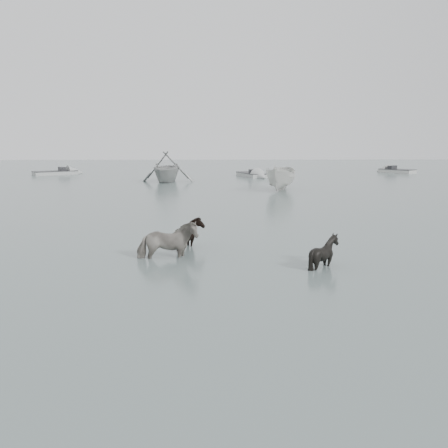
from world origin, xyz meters
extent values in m
plane|color=#4F5E5C|center=(0.00, 0.00, 0.00)|extent=(140.00, 140.00, 0.00)
imported|color=black|center=(-1.75, -0.36, 0.78)|extent=(1.96, 1.12, 1.56)
imported|color=black|center=(-1.06, 1.06, 0.64)|extent=(1.26, 1.42, 1.29)
imported|color=black|center=(2.84, -1.49, 0.62)|extent=(1.17, 1.05, 1.25)
imported|color=#A9ABA8|center=(-3.89, 26.85, 1.35)|extent=(4.95, 5.58, 2.70)
imported|color=silver|center=(4.71, 19.66, 0.92)|extent=(3.22, 5.08, 1.84)
camera|label=1|loc=(-0.50, -15.37, 3.66)|focal=40.00mm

